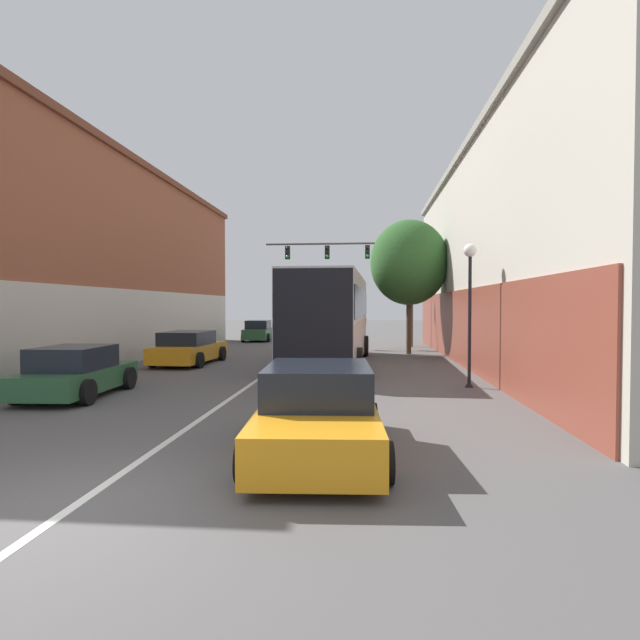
% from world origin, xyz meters
% --- Properties ---
extents(ground_plane, '(160.00, 160.00, 0.00)m').
position_xyz_m(ground_plane, '(0.00, 0.00, 0.00)').
color(ground_plane, '#565454').
extents(lane_center_line, '(0.14, 40.74, 0.01)m').
position_xyz_m(lane_center_line, '(0.00, 14.37, 0.00)').
color(lane_center_line, silver).
rests_on(lane_center_line, ground_plane).
extents(building_left_brick, '(8.05, 25.49, 9.00)m').
position_xyz_m(building_left_brick, '(-10.33, 17.06, 4.61)').
color(building_left_brick, '#995138').
rests_on(building_left_brick, ground_plane).
extents(building_right_storefront, '(8.75, 26.81, 8.86)m').
position_xyz_m(building_right_storefront, '(11.67, 15.58, 4.55)').
color(building_right_storefront, '#B7B2A3').
rests_on(building_right_storefront, ground_plane).
extents(bus, '(3.19, 11.21, 3.67)m').
position_xyz_m(bus, '(2.12, 15.25, 2.06)').
color(bus, '#B7B7BC').
rests_on(bus, ground_plane).
extents(hatchback_foreground, '(2.34, 4.43, 1.44)m').
position_xyz_m(hatchback_foreground, '(2.75, 2.62, 0.68)').
color(hatchback_foreground, orange).
rests_on(hatchback_foreground, ground_plane).
extents(parked_car_left_near, '(2.14, 3.97, 1.36)m').
position_xyz_m(parked_car_left_near, '(-4.21, 7.16, 0.64)').
color(parked_car_left_near, '#285633').
rests_on(parked_car_left_near, ground_plane).
extents(parked_car_left_mid, '(2.23, 4.61, 1.38)m').
position_xyz_m(parked_car_left_mid, '(-3.86, 14.82, 0.66)').
color(parked_car_left_mid, orange).
rests_on(parked_car_left_mid, ground_plane).
extents(parked_car_left_far, '(2.10, 4.68, 1.44)m').
position_xyz_m(parked_car_left_far, '(-3.93, 29.07, 0.68)').
color(parked_car_left_far, '#285633').
rests_on(parked_car_left_far, ground_plane).
extents(traffic_signal_gantry, '(8.93, 0.36, 6.52)m').
position_xyz_m(traffic_signal_gantry, '(3.34, 24.72, 4.89)').
color(traffic_signal_gantry, '#514C47').
rests_on(traffic_signal_gantry, ground_plane).
extents(street_lamp, '(0.40, 0.40, 4.29)m').
position_xyz_m(street_lamp, '(6.64, 9.66, 2.90)').
color(street_lamp, black).
rests_on(street_lamp, ground_plane).
extents(street_tree_near, '(3.90, 3.51, 6.78)m').
position_xyz_m(street_tree_near, '(5.75, 19.95, 4.63)').
color(street_tree_near, brown).
rests_on(street_tree_near, ground_plane).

